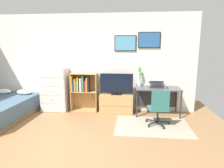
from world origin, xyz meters
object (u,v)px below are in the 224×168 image
(television, at_px, (116,84))
(computer_mouse, at_px, (167,88))
(office_chair, at_px, (159,107))
(dresser, at_px, (55,89))
(bookshelf, at_px, (83,88))
(bamboo_vase, at_px, (140,78))
(tv_stand, at_px, (116,103))
(laptop, at_px, (157,85))
(desk, at_px, (157,92))

(television, height_order, computer_mouse, television)
(office_chair, bearing_deg, dresser, 157.62)
(office_chair, bearing_deg, bookshelf, 150.08)
(television, height_order, bamboo_vase, bamboo_vase)
(tv_stand, xyz_separation_m, bamboo_vase, (0.63, 0.12, 0.71))
(television, xyz_separation_m, laptop, (1.08, 0.05, 0.00))
(dresser, relative_size, computer_mouse, 11.86)
(dresser, height_order, laptop, dresser)
(bookshelf, height_order, desk, bookshelf)
(television, bearing_deg, tv_stand, 90.00)
(tv_stand, height_order, computer_mouse, computer_mouse)
(television, xyz_separation_m, bamboo_vase, (0.63, 0.14, 0.17))
(television, bearing_deg, laptop, 2.47)
(tv_stand, distance_m, desk, 1.16)
(bamboo_vase, bearing_deg, computer_mouse, -18.54)
(desk, xyz_separation_m, office_chair, (-0.06, -0.86, -0.14))
(laptop, bearing_deg, computer_mouse, -29.41)
(dresser, distance_m, bamboo_vase, 2.41)
(dresser, height_order, television, dresser)
(tv_stand, distance_m, office_chair, 1.37)
(television, relative_size, computer_mouse, 8.56)
(dresser, height_order, desk, dresser)
(laptop, bearing_deg, office_chair, -92.24)
(desk, xyz_separation_m, laptop, (-0.02, 0.03, 0.20))
(office_chair, distance_m, laptop, 0.96)
(dresser, bearing_deg, bookshelf, 4.36)
(office_chair, distance_m, computer_mouse, 0.85)
(desk, bearing_deg, office_chair, -94.28)
(tv_stand, bearing_deg, laptop, 1.29)
(television, relative_size, bamboo_vase, 1.72)
(computer_mouse, bearing_deg, bookshelf, 175.84)
(bamboo_vase, bearing_deg, bookshelf, -177.48)
(computer_mouse, bearing_deg, tv_stand, 174.80)
(laptop, bearing_deg, dresser, -178.76)
(computer_mouse, height_order, bamboo_vase, bamboo_vase)
(desk, bearing_deg, computer_mouse, -25.76)
(desk, height_order, office_chair, office_chair)
(bookshelf, distance_m, tv_stand, 1.04)
(bamboo_vase, bearing_deg, tv_stand, -169.59)
(desk, bearing_deg, dresser, -179.89)
(tv_stand, height_order, television, television)
(dresser, xyz_separation_m, desk, (2.86, 0.01, -0.02))
(bookshelf, distance_m, bamboo_vase, 1.62)
(office_chair, height_order, laptop, laptop)
(dresser, bearing_deg, laptop, 0.79)
(office_chair, bearing_deg, desk, 80.26)
(bookshelf, xyz_separation_m, desk, (2.07, -0.06, -0.05))
(tv_stand, height_order, bamboo_vase, bamboo_vase)
(bookshelf, distance_m, office_chair, 2.21)
(desk, bearing_deg, bookshelf, 178.47)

